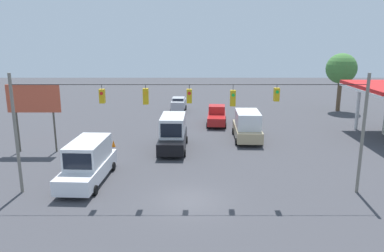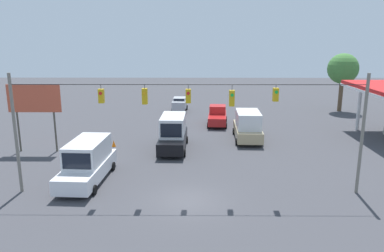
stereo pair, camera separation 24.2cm
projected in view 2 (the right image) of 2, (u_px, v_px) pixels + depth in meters
ground_plane at (188, 200)px, 23.10m from camera, size 140.00×140.00×0.00m
overhead_signal_span at (188, 116)px, 23.15m from camera, size 21.96×0.38×7.72m
sedan_silver_withflow_deep at (180, 104)px, 50.04m from camera, size 2.10×4.26×1.92m
box_truck_white_parked_shoulder at (88, 161)px, 26.00m from camera, size 2.84×6.99×2.86m
pickup_truck_red_oncoming_deep at (217, 116)px, 42.74m from camera, size 2.50×5.32×2.12m
box_truck_black_withflow_mid at (173, 133)px, 33.33m from camera, size 2.59×6.48×3.02m
box_truck_tan_oncoming_far at (248, 126)px, 36.25m from camera, size 2.73×6.18×2.85m
traffic_cone_nearest at (94, 168)px, 27.90m from camera, size 0.37×0.37×0.60m
traffic_cone_second at (100, 159)px, 29.80m from camera, size 0.37×0.37×0.60m
traffic_cone_third at (108, 150)px, 32.19m from camera, size 0.37×0.37×0.60m
traffic_cone_fourth at (114, 143)px, 34.25m from camera, size 0.37×0.37×0.60m
roadside_billboard at (34, 102)px, 31.97m from camera, size 4.57×0.16×5.90m
work_zone_sign at (78, 155)px, 25.45m from camera, size 1.27×0.06×2.84m
tree_horizon_left at (343, 69)px, 49.34m from camera, size 4.01×4.01×7.71m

